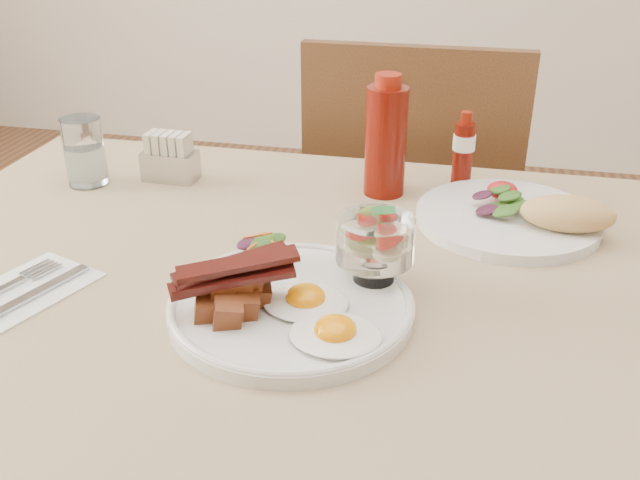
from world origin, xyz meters
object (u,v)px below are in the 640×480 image
at_px(ketchup_bottle, 386,139).
at_px(chair_far, 411,225).
at_px(main_plate, 291,307).
at_px(second_plate, 522,215).
at_px(fruit_cup, 375,240).
at_px(hot_sauce_bottle, 463,151).
at_px(sugar_caddy, 170,159).
at_px(water_glass, 85,155).
at_px(table, 361,348).

bearing_deg(ketchup_bottle, chair_far, 87.24).
height_order(main_plate, second_plate, second_plate).
distance_m(fruit_cup, ketchup_bottle, 0.30).
relative_size(chair_far, hot_sauce_bottle, 7.55).
bearing_deg(main_plate, ketchup_bottle, 81.77).
bearing_deg(sugar_caddy, chair_far, 48.34).
bearing_deg(hot_sauce_bottle, main_plate, -111.93).
bearing_deg(chair_far, fruit_cup, -88.94).
relative_size(ketchup_bottle, water_glass, 1.73).
bearing_deg(fruit_cup, hot_sauce_bottle, 76.14).
relative_size(ketchup_bottle, hot_sauce_bottle, 1.53).
height_order(ketchup_bottle, water_glass, ketchup_bottle).
bearing_deg(main_plate, table, 45.30).
bearing_deg(table, hot_sauce_bottle, 74.23).
bearing_deg(second_plate, fruit_cup, -129.05).
distance_m(main_plate, ketchup_bottle, 0.38).
height_order(chair_far, fruit_cup, chair_far).
distance_m(chair_far, ketchup_bottle, 0.48).
height_order(table, hot_sauce_bottle, hot_sauce_bottle).
height_order(chair_far, hot_sauce_bottle, chair_far).
bearing_deg(ketchup_bottle, sugar_caddy, -176.53).
xyz_separation_m(main_plate, hot_sauce_bottle, (0.17, 0.42, 0.05)).
relative_size(table, chair_far, 1.43).
height_order(table, chair_far, chair_far).
bearing_deg(table, fruit_cup, -3.71).
xyz_separation_m(main_plate, water_glass, (-0.42, 0.30, 0.04)).
distance_m(fruit_cup, water_glass, 0.55).
height_order(second_plate, hot_sauce_bottle, hot_sauce_bottle).
distance_m(chair_far, fruit_cup, 0.73).
distance_m(second_plate, hot_sauce_bottle, 0.17).
xyz_separation_m(hot_sauce_bottle, sugar_caddy, (-0.46, -0.07, -0.02)).
bearing_deg(ketchup_bottle, fruit_cup, -84.25).
bearing_deg(second_plate, sugar_caddy, 174.03).
bearing_deg(hot_sauce_bottle, fruit_cup, -103.86).
bearing_deg(second_plate, chair_far, 113.06).
relative_size(table, water_glass, 12.22).
bearing_deg(chair_far, sugar_caddy, -133.34).
distance_m(table, water_glass, 0.56).
xyz_separation_m(ketchup_bottle, hot_sauce_bottle, (0.12, 0.05, -0.03)).
distance_m(fruit_cup, sugar_caddy, 0.47).
bearing_deg(ketchup_bottle, main_plate, -98.23).
xyz_separation_m(chair_far, second_plate, (0.19, -0.45, 0.24)).
bearing_deg(water_glass, sugar_caddy, 19.82).
relative_size(ketchup_bottle, sugar_caddy, 2.14).
relative_size(hot_sauce_bottle, water_glass, 1.13).
xyz_separation_m(second_plate, water_glass, (-0.68, 0.01, 0.03)).
height_order(table, sugar_caddy, sugar_caddy).
distance_m(sugar_caddy, water_glass, 0.13).
xyz_separation_m(hot_sauce_bottle, water_glass, (-0.59, -0.12, -0.01)).
bearing_deg(water_glass, main_plate, -35.85).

